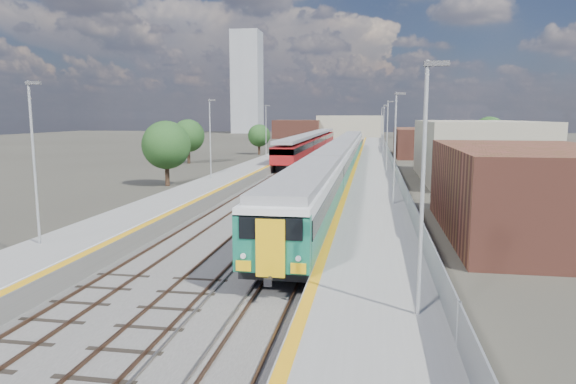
# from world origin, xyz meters

# --- Properties ---
(ground) EXTENTS (320.00, 320.00, 0.00)m
(ground) POSITION_xyz_m (0.00, 50.00, 0.00)
(ground) COLOR #47443A
(ground) RESTS_ON ground
(ballast_bed) EXTENTS (10.50, 155.00, 0.06)m
(ballast_bed) POSITION_xyz_m (-2.25, 52.50, 0.03)
(ballast_bed) COLOR #565451
(ballast_bed) RESTS_ON ground
(tracks) EXTENTS (8.96, 160.00, 0.17)m
(tracks) POSITION_xyz_m (-1.65, 54.18, 0.11)
(tracks) COLOR #4C3323
(tracks) RESTS_ON ground
(platform_right) EXTENTS (4.70, 155.00, 8.52)m
(platform_right) POSITION_xyz_m (5.28, 52.49, 0.54)
(platform_right) COLOR slate
(platform_right) RESTS_ON ground
(platform_left) EXTENTS (4.30, 155.00, 8.52)m
(platform_left) POSITION_xyz_m (-9.05, 52.49, 0.52)
(platform_left) COLOR slate
(platform_left) RESTS_ON ground
(buildings) EXTENTS (72.00, 185.50, 40.00)m
(buildings) POSITION_xyz_m (-18.12, 138.60, 10.70)
(buildings) COLOR brown
(buildings) RESTS_ON ground
(green_train) EXTENTS (3.00, 83.34, 3.30)m
(green_train) POSITION_xyz_m (1.50, 46.49, 2.32)
(green_train) COLOR black
(green_train) RESTS_ON ground
(red_train) EXTENTS (3.01, 61.08, 3.80)m
(red_train) POSITION_xyz_m (-5.50, 76.91, 2.25)
(red_train) COLOR black
(red_train) RESTS_ON ground
(tree_a) EXTENTS (4.79, 4.79, 6.49)m
(tree_a) POSITION_xyz_m (-15.05, 34.95, 4.08)
(tree_a) COLOR #382619
(tree_a) RESTS_ON ground
(tree_b) EXTENTS (4.75, 4.75, 6.44)m
(tree_b) POSITION_xyz_m (-21.51, 58.56, 4.05)
(tree_b) COLOR #382619
(tree_b) RESTS_ON ground
(tree_c) EXTENTS (4.01, 4.01, 5.44)m
(tree_c) POSITION_xyz_m (-15.10, 77.30, 3.42)
(tree_c) COLOR #382619
(tree_c) RESTS_ON ground
(tree_d) EXTENTS (5.04, 5.04, 6.83)m
(tree_d) POSITION_xyz_m (21.81, 65.65, 4.30)
(tree_d) COLOR #382619
(tree_d) RESTS_ON ground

